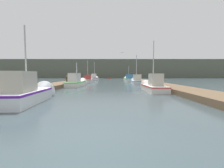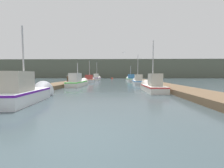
# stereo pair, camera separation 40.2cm
# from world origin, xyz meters

# --- Properties ---
(ground_plane) EXTENTS (200.00, 200.00, 0.00)m
(ground_plane) POSITION_xyz_m (0.00, 0.00, 0.00)
(ground_plane) COLOR #38474C
(dock_left) EXTENTS (2.52, 40.00, 0.39)m
(dock_left) POSITION_xyz_m (-6.26, 16.00, 0.19)
(dock_left) COLOR brown
(dock_left) RESTS_ON ground_plane
(dock_right) EXTENTS (2.52, 40.00, 0.39)m
(dock_right) POSITION_xyz_m (6.26, 16.00, 0.19)
(dock_right) COLOR brown
(dock_right) RESTS_ON ground_plane
(distant_shore_ridge) EXTENTS (120.00, 16.00, 7.36)m
(distant_shore_ridge) POSITION_xyz_m (0.00, 62.75, 3.68)
(distant_shore_ridge) COLOR #565B4C
(distant_shore_ridge) RESTS_ON ground_plane
(fishing_boat_0) EXTENTS (1.79, 4.68, 4.42)m
(fishing_boat_0) POSITION_xyz_m (-4.07, 4.68, 0.54)
(fishing_boat_0) COLOR silver
(fishing_boat_0) RESTS_ON ground_plane
(fishing_boat_1) EXTENTS (1.46, 4.75, 4.79)m
(fishing_boat_1) POSITION_xyz_m (4.07, 9.96, 0.45)
(fishing_boat_1) COLOR silver
(fishing_boat_1) RESTS_ON ground_plane
(fishing_boat_2) EXTENTS (1.59, 5.94, 3.29)m
(fishing_boat_2) POSITION_xyz_m (-3.95, 15.56, 0.52)
(fishing_boat_2) COLOR silver
(fishing_boat_2) RESTS_ON ground_plane
(fishing_boat_3) EXTENTS (1.50, 5.51, 4.81)m
(fishing_boat_3) POSITION_xyz_m (4.19, 19.66, 0.48)
(fishing_boat_3) COLOR silver
(fishing_boat_3) RESTS_ON ground_plane
(fishing_boat_4) EXTENTS (2.04, 5.18, 4.36)m
(fishing_boat_4) POSITION_xyz_m (-3.97, 24.03, 0.45)
(fishing_boat_4) COLOR silver
(fishing_boat_4) RESTS_ON ground_plane
(fishing_boat_5) EXTENTS (1.76, 6.16, 3.70)m
(fishing_boat_5) POSITION_xyz_m (4.01, 29.17, 0.47)
(fishing_boat_5) COLOR silver
(fishing_boat_5) RESTS_ON ground_plane
(fishing_boat_6) EXTENTS (1.72, 5.57, 4.86)m
(fishing_boat_6) POSITION_xyz_m (-3.95, 34.44, 0.51)
(fishing_boat_6) COLOR silver
(fishing_boat_6) RESTS_ON ground_plane
(mooring_piling_0) EXTENTS (0.25, 0.25, 1.31)m
(mooring_piling_0) POSITION_xyz_m (-5.13, 15.11, 0.66)
(mooring_piling_0) COLOR #473523
(mooring_piling_0) RESTS_ON ground_plane
(mooring_piling_1) EXTENTS (0.28, 0.28, 1.27)m
(mooring_piling_1) POSITION_xyz_m (4.94, 24.09, 0.64)
(mooring_piling_1) COLOR #473523
(mooring_piling_1) RESTS_ON ground_plane
(mooring_piling_3) EXTENTS (0.30, 0.30, 1.00)m
(mooring_piling_3) POSITION_xyz_m (4.96, 12.14, 0.50)
(mooring_piling_3) COLOR #473523
(mooring_piling_3) RESTS_ON ground_plane
(channel_buoy) EXTENTS (0.59, 0.59, 1.09)m
(channel_buoy) POSITION_xyz_m (-0.31, 42.97, 0.17)
(channel_buoy) COLOR red
(channel_buoy) RESTS_ON ground_plane
(seagull_lead) EXTENTS (0.56, 0.31, 0.12)m
(seagull_lead) POSITION_xyz_m (2.30, 24.12, 5.44)
(seagull_lead) COLOR white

